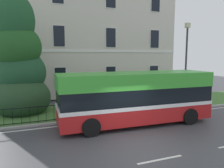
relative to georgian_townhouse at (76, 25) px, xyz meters
name	(u,v)px	position (x,y,z in m)	size (l,w,h in m)	color
ground_plane	(130,136)	(-0.24, -14.06, -7.25)	(60.00, 56.00, 0.18)	#434348
georgian_townhouse	(76,25)	(0.00, 0.00, 0.00)	(19.40, 8.57, 14.15)	beige
iron_verge_railing	(110,108)	(0.00, -10.54, -6.61)	(17.20, 0.04, 0.97)	black
evergreen_tree	(20,66)	(-5.46, -7.53, -3.94)	(3.75, 3.76, 8.49)	#423328
single_decker_bus	(136,97)	(0.90, -12.40, -5.63)	(9.11, 2.82, 3.04)	red
street_lamp_post	(186,59)	(6.55, -9.81, -3.45)	(0.36, 0.24, 6.36)	#333338
litter_bin	(139,102)	(2.42, -10.01, -6.51)	(0.48, 0.48, 1.19)	#23472D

